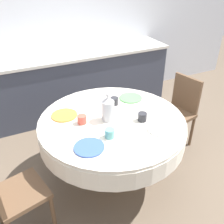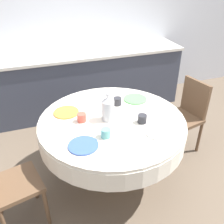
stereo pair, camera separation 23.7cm
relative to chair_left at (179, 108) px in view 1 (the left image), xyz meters
name	(u,v)px [view 1 (the left image)]	position (x,y,z in m)	size (l,w,h in m)	color
ground_plane	(112,176)	(-1.03, -0.22, -0.51)	(12.00, 12.00, 0.00)	brown
wall_back	(54,24)	(-1.03, 1.72, 0.79)	(7.00, 0.05, 2.60)	silver
kitchen_counter	(66,84)	(-1.03, 1.38, -0.04)	(3.24, 0.64, 0.94)	#383D4C
dining_table	(112,129)	(-1.03, -0.22, 0.14)	(1.43, 1.43, 0.77)	olive
chair_left	(179,108)	(0.00, 0.00, 0.00)	(0.47, 0.47, 0.90)	brown
chair_right	(9,192)	(-2.05, -0.47, 0.00)	(0.48, 0.48, 0.90)	brown
plate_near_left	(89,147)	(-1.39, -0.53, 0.27)	(0.25, 0.25, 0.01)	#3856AD
cup_near_left	(110,133)	(-1.17, -0.47, 0.30)	(0.09, 0.09, 0.08)	#5BA39E
plate_near_right	(161,129)	(-0.70, -0.57, 0.27)	(0.25, 0.25, 0.01)	white
cup_near_right	(142,117)	(-0.78, -0.37, 0.30)	(0.09, 0.09, 0.08)	#28282D
plate_far_left	(64,115)	(-1.43, 0.04, 0.27)	(0.25, 0.25, 0.01)	orange
cup_far_left	(82,119)	(-1.31, -0.16, 0.30)	(0.09, 0.09, 0.08)	#CC4C3D
plate_far_right	(131,98)	(-0.66, 0.07, 0.27)	(0.25, 0.25, 0.01)	#5BA85B
cup_far_right	(114,101)	(-0.88, 0.03, 0.30)	(0.09, 0.09, 0.08)	#28282D
coffee_carafe	(108,109)	(-1.07, -0.21, 0.38)	(0.12, 0.12, 0.28)	#B2B2B7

